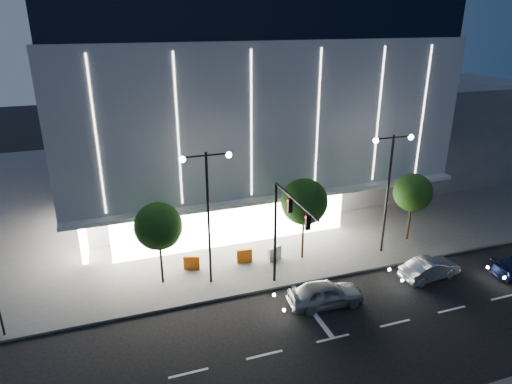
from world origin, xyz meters
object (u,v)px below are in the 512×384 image
Objects in this scene: street_lamp_west at (208,200)px; car_second at (430,269)px; traffic_mast at (284,222)px; tree_right at (413,194)px; barrier_a at (192,263)px; barrier_d at (275,253)px; tree_mid at (304,204)px; street_lamp_east at (389,177)px; tree_left at (159,228)px; barrier_c at (244,256)px; car_lead at (325,294)px.

street_lamp_west reaches higher than car_second.
traffic_mast is at bearing -33.65° from street_lamp_west.
tree_right reaches higher than barrier_a.
barrier_d is (-11.03, 0.34, -3.23)m from tree_right.
tree_mid reaches higher than car_second.
barrier_a is (-0.87, 2.00, -5.31)m from street_lamp_west.
street_lamp_east reaches higher than tree_mid.
tree_left is 1.04× the size of tree_right.
barrier_a is (-7.89, 0.98, -3.68)m from tree_mid.
barrier_c is at bearing 55.99° from car_second.
tree_left is 5.20× the size of barrier_a.
car_lead reaches higher than barrier_c.
barrier_c is at bearing 150.07° from barrier_d.
street_lamp_west is at bearing 146.35° from traffic_mast.
tree_mid is at bearing 0.00° from tree_left.
street_lamp_east is at bearing -4.53° from barrier_c.
traffic_mast reaches higher than tree_right.
tree_right is at bearing -21.44° from barrier_d.
barrier_a is at bearing 24.94° from tree_left.
tree_mid is at bearing 170.31° from street_lamp_east.
street_lamp_east is (9.00, 2.66, 0.93)m from traffic_mast.
barrier_d is at bearing 170.43° from tree_mid.
tree_left is 11.05m from car_lead.
tree_mid is 5.59× the size of barrier_a.
street_lamp_west reaches higher than car_lead.
street_lamp_west is 9.13m from car_lead.
street_lamp_west is 6.28m from barrier_c.
tree_mid is (-5.97, 1.02, -1.62)m from street_lamp_east.
street_lamp_east is 1.57× the size of tree_left.
tree_right is (9.00, -0.00, -0.45)m from tree_mid.
street_lamp_west is 3.69m from tree_left.
tree_mid is 9.01m from tree_right.
street_lamp_west is 1.94× the size of car_lead.
tree_right is (19.00, -0.00, -0.15)m from tree_left.
street_lamp_west reaches higher than tree_left.
tree_right is 17.23m from barrier_a.
tree_mid is 5.61m from barrier_c.
tree_left is at bearing -167.62° from barrier_c.
street_lamp_east is 6.27m from tree_mid.
tree_mid is (10.00, 0.00, 0.30)m from tree_left.
barrier_c is at bearing 170.21° from street_lamp_east.
tree_right is (12.03, 3.68, -1.14)m from traffic_mast.
street_lamp_west reaches higher than traffic_mast.
street_lamp_east is 9.70m from barrier_d.
tree_left reaches higher than tree_right.
car_lead reaches higher than barrier_d.
tree_right reaches higher than barrier_c.
street_lamp_east is 9.82m from car_lead.
tree_right is 1.30× the size of car_second.
barrier_c is (2.86, 1.75, -5.31)m from street_lamp_west.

